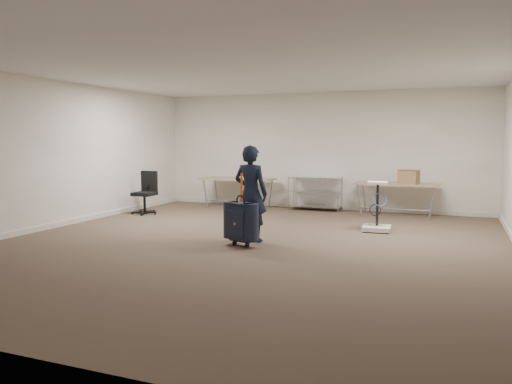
% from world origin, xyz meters
% --- Properties ---
extents(ground, '(9.00, 9.00, 0.00)m').
position_xyz_m(ground, '(0.00, 0.00, 0.00)').
color(ground, '#4A3B2D').
rests_on(ground, ground).
extents(room_shell, '(8.00, 9.00, 9.00)m').
position_xyz_m(room_shell, '(0.00, 1.38, 0.05)').
color(room_shell, beige).
rests_on(room_shell, ground).
extents(folding_table_left, '(1.80, 0.75, 0.73)m').
position_xyz_m(folding_table_left, '(-1.90, 3.95, 0.68)').
color(folding_table_left, '#93755A').
rests_on(folding_table_left, ground).
extents(folding_table_right, '(1.80, 0.75, 0.73)m').
position_xyz_m(folding_table_right, '(1.90, 3.95, 0.68)').
color(folding_table_right, '#93755A').
rests_on(folding_table_right, ground).
extents(wire_shelf, '(1.22, 0.47, 0.80)m').
position_xyz_m(wire_shelf, '(0.00, 4.20, 0.44)').
color(wire_shelf, silver).
rests_on(wire_shelf, ground).
extents(person, '(0.60, 0.42, 1.59)m').
position_xyz_m(person, '(-0.05, 0.26, 0.79)').
color(person, black).
rests_on(person, ground).
extents(suitcase, '(0.48, 0.37, 1.16)m').
position_xyz_m(suitcase, '(-0.04, -0.17, 0.39)').
color(suitcase, black).
rests_on(suitcase, ground).
extents(office_chair, '(0.58, 0.58, 0.96)m').
position_xyz_m(office_chair, '(-3.43, 2.22, 0.29)').
color(office_chair, black).
rests_on(office_chair, ground).
extents(equipment_cart, '(0.53, 0.53, 0.91)m').
position_xyz_m(equipment_cart, '(1.77, 1.92, 0.24)').
color(equipment_cart, beige).
rests_on(equipment_cart, ground).
extents(cardboard_box, '(0.46, 0.38, 0.30)m').
position_xyz_m(cardboard_box, '(2.15, 3.89, 0.88)').
color(cardboard_box, '#A0804A').
rests_on(cardboard_box, folding_table_right).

